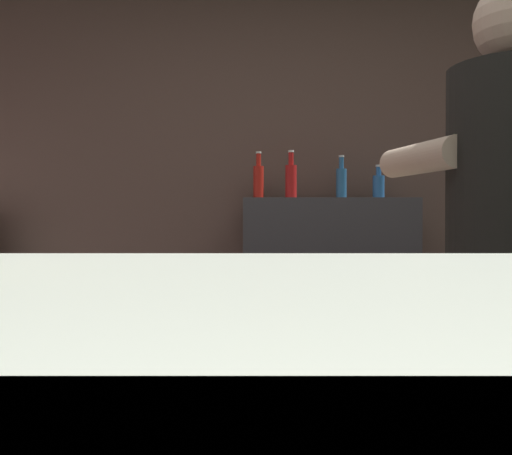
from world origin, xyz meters
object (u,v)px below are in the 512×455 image
(mixing_bowl, at_px, (242,273))
(bottle_vinegar, at_px, (380,186))
(bottle_hot_sauce, at_px, (343,182))
(bottle_olive_oil, at_px, (260,180))
(bottle_soy, at_px, (292,180))

(mixing_bowl, height_order, bottle_vinegar, bottle_vinegar)
(mixing_bowl, relative_size, bottle_vinegar, 1.04)
(bottle_hot_sauce, bearing_deg, bottle_vinegar, -6.43)
(bottle_hot_sauce, bearing_deg, mixing_bowl, -110.39)
(mixing_bowl, height_order, bottle_olive_oil, bottle_olive_oil)
(bottle_olive_oil, relative_size, bottle_hot_sauce, 1.10)
(bottle_vinegar, height_order, bottle_olive_oil, bottle_olive_oil)
(bottle_olive_oil, distance_m, bottle_hot_sauce, 0.45)
(bottle_olive_oil, xyz_separation_m, bottle_hot_sauce, (0.45, -0.02, -0.01))
(bottle_soy, bearing_deg, bottle_hot_sauce, 14.36)
(bottle_olive_oil, bearing_deg, mixing_bowl, -92.45)
(bottle_vinegar, relative_size, bottle_olive_oil, 0.71)
(mixing_bowl, height_order, bottle_soy, bottle_soy)
(mixing_bowl, bearing_deg, bottle_hot_sauce, 69.61)
(bottle_olive_oil, xyz_separation_m, bottle_soy, (0.17, -0.09, -0.00))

